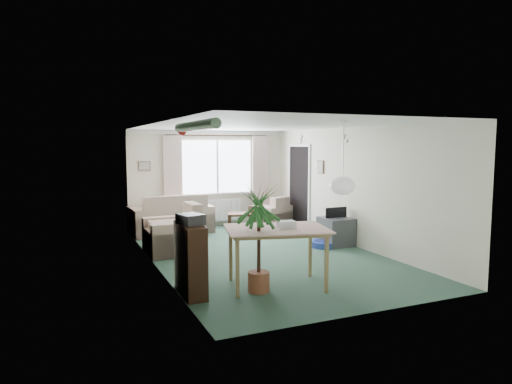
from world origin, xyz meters
name	(u,v)px	position (x,y,z in m)	size (l,w,h in m)	color
ground	(262,254)	(0.00, 0.00, 0.00)	(6.50, 6.50, 0.00)	#2D4C3C
window	(217,167)	(0.20, 3.23, 1.50)	(1.80, 0.03, 1.30)	white
curtain_rod	(218,136)	(0.20, 3.15, 2.27)	(2.60, 0.03, 0.03)	black
curtain_left	(173,177)	(-0.95, 3.13, 1.27)	(0.45, 0.08, 2.00)	beige
curtain_right	(261,175)	(1.35, 3.13, 1.27)	(0.45, 0.08, 2.00)	beige
radiator	(218,210)	(0.20, 3.19, 0.40)	(1.20, 0.10, 0.55)	white
doorway	(299,187)	(1.99, 2.20, 1.00)	(0.03, 0.95, 2.00)	black
pendant_lamp	(343,186)	(0.20, -2.30, 1.48)	(0.36, 0.36, 0.36)	white
tinsel_garland	(195,126)	(-1.92, -2.30, 2.28)	(1.60, 1.60, 0.12)	#196626
bauble_cluster_a	(301,137)	(1.30, 0.90, 2.22)	(0.20, 0.20, 0.20)	silver
bauble_cluster_b	(345,136)	(1.60, -0.30, 2.22)	(0.20, 0.20, 0.20)	silver
wall_picture_back	(144,166)	(-1.60, 3.23, 1.55)	(0.28, 0.03, 0.22)	brown
wall_picture_right	(321,167)	(1.98, 1.20, 1.55)	(0.03, 0.24, 0.30)	brown
sofa	(171,213)	(-1.10, 2.75, 0.46)	(1.83, 0.97, 0.92)	beige
armchair_corner	(271,211)	(1.48, 2.73, 0.37)	(0.84, 0.79, 0.75)	tan
armchair_left	(173,228)	(-1.50, 0.82, 0.47)	(1.04, 0.99, 0.93)	beige
coffee_table	(248,222)	(0.64, 2.27, 0.22)	(0.98, 0.54, 0.44)	black
photo_frame	(251,209)	(0.70, 2.24, 0.52)	(0.12, 0.02, 0.16)	brown
bookshelf	(190,259)	(-1.84, -1.69, 0.49)	(0.27, 0.81, 0.99)	black
hifi_box	(191,219)	(-1.84, -1.74, 1.06)	(0.28, 0.35, 0.14)	#323236
houseplant	(259,238)	(-0.93, -1.96, 0.76)	(0.66, 0.66, 1.53)	#1A4C1E
dining_table	(276,258)	(-0.60, -1.84, 0.42)	(1.35, 0.90, 0.84)	tan
gift_box	(286,225)	(-0.47, -1.88, 0.90)	(0.25, 0.18, 0.12)	white
tv_cube	(336,231)	(1.70, 0.12, 0.29)	(0.57, 0.63, 0.57)	#3C3B41
pet_bed	(324,244)	(1.41, 0.11, 0.06)	(0.59, 0.59, 0.12)	#1F4791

